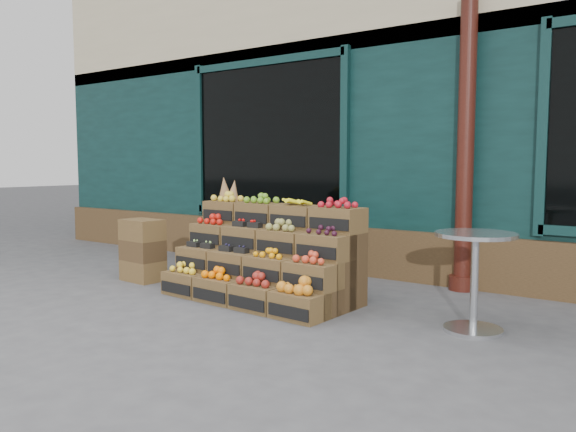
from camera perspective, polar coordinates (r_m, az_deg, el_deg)
The scene contains 6 objects.
ground at distance 5.31m, azimuth -2.63°, elevation -9.86°, with size 60.00×60.00×0.00m, color #48484B.
shop_facade at distance 9.73m, azimuth 16.48°, elevation 11.03°, with size 12.00×6.24×4.80m.
crate_display at distance 5.83m, azimuth -2.30°, elevation -4.61°, with size 2.05×1.09×1.25m.
spare_crates at distance 6.91m, azimuth -14.55°, elevation -3.37°, with size 0.51×0.38×0.73m.
bistro_table at distance 4.89m, azimuth 18.45°, elevation -5.24°, with size 0.66×0.66×0.83m.
shopkeeper at distance 8.56m, azimuth -0.91°, elevation 2.88°, with size 0.75×0.49×2.06m, color #17501E.
Camera 1 is at (3.15, -4.04, 1.39)m, focal length 35.00 mm.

